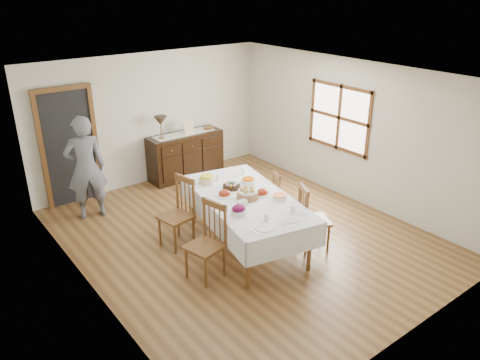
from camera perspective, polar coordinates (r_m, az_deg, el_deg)
ground at (r=7.71m, az=0.46°, el=-6.74°), size 6.00×6.00×0.00m
room_shell at (r=7.28m, az=-2.46°, el=5.53°), size 5.02×6.02×2.65m
dining_table at (r=7.11m, az=0.74°, el=-2.77°), size 1.69×2.62×0.83m
chair_left_near at (r=6.48m, az=-3.98°, el=-7.41°), size 0.54×0.54×1.10m
chair_left_far at (r=7.29m, az=-7.50°, el=-3.86°), size 0.53×0.53×1.10m
chair_right_near at (r=7.21m, az=8.66°, el=-4.49°), size 0.59×0.59×1.05m
chair_right_far at (r=7.98m, az=5.20°, el=-2.04°), size 0.49×0.49×0.91m
sideboard at (r=9.85m, az=-6.65°, el=3.01°), size 1.58×0.57×0.95m
person at (r=8.34m, az=-18.33°, el=1.81°), size 0.68×0.51×1.95m
bread_basket at (r=6.99m, az=0.92°, el=-1.71°), size 0.33×0.33×0.18m
egg_basket at (r=7.35m, az=-1.05°, el=-0.74°), size 0.28×0.28×0.10m
ham_platter_a at (r=7.10m, az=-1.89°, el=-1.70°), size 0.29×0.29×0.11m
ham_platter_b at (r=7.14m, az=2.73°, el=-1.55°), size 0.28×0.28×0.11m
beet_bowl at (r=6.52m, az=-0.16°, el=-3.72°), size 0.22×0.22×0.15m
carrot_bowl at (r=7.53m, az=1.03°, el=-0.10°), size 0.24×0.24×0.08m
pineapple_bowl at (r=7.53m, az=-4.10°, el=0.06°), size 0.25×0.25×0.14m
casserole_dish at (r=7.01m, az=4.86°, el=-2.06°), size 0.22×0.22×0.07m
butter_dish at (r=6.81m, az=0.27°, el=-2.77°), size 0.16×0.12×0.07m
setting_left at (r=6.26m, az=3.06°, el=-5.41°), size 0.44×0.31×0.10m
setting_right at (r=6.52m, az=6.34°, el=-4.31°), size 0.44×0.31×0.10m
glass_far_a at (r=7.61m, az=-2.80°, el=0.27°), size 0.06×0.06×0.11m
glass_far_b at (r=7.87m, az=0.37°, el=1.07°), size 0.06×0.06×0.11m
runner at (r=9.70m, az=-6.83°, el=5.65°), size 1.30×0.35×0.01m
table_lamp at (r=9.35m, az=-9.67°, el=7.05°), size 0.26×0.26×0.46m
picture_frame at (r=9.64m, az=-6.29°, el=6.40°), size 0.22×0.08×0.28m
deco_bowl at (r=9.94m, az=-3.92°, el=6.34°), size 0.20×0.20×0.06m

